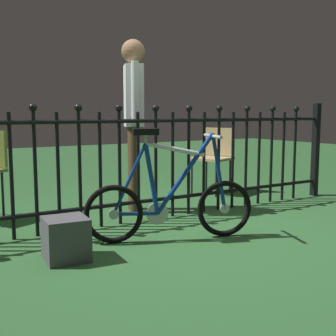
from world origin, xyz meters
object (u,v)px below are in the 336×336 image
object	(u,v)px
bicycle	(170,202)
chair_tan	(215,153)
person_visitor	(133,109)
display_crate	(66,239)

from	to	relation	value
bicycle	chair_tan	xyz separation A→B (m)	(1.63, 1.50, 0.20)
person_visitor	display_crate	distance (m)	1.84
chair_tan	person_visitor	xyz separation A→B (m)	(-1.37, -0.40, 0.55)
person_visitor	display_crate	bearing A→B (deg)	-135.05
display_crate	bicycle	bearing A→B (deg)	1.87
bicycle	display_crate	distance (m)	0.89
person_visitor	display_crate	world-z (taller)	person_visitor
bicycle	chair_tan	world-z (taller)	bicycle
bicycle	display_crate	size ratio (longest dim) A/B	4.39
bicycle	person_visitor	world-z (taller)	person_visitor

